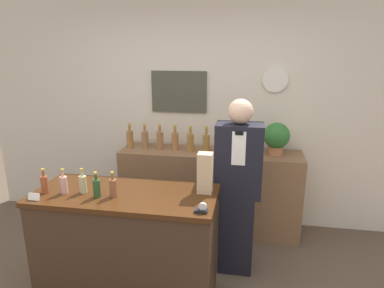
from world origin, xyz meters
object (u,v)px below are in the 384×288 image
shopkeeper (237,189)px  paper_bag (205,173)px  tape_dispenser (202,209)px  potted_plant (277,137)px

shopkeeper → paper_bag: size_ratio=5.08×
paper_bag → tape_dispenser: size_ratio=3.62×
shopkeeper → tape_dispenser: 0.81m
potted_plant → paper_bag: size_ratio=1.08×
shopkeeper → paper_bag: bearing=-120.3°
shopkeeper → tape_dispenser: shopkeeper is taller
shopkeeper → paper_bag: shopkeeper is taller
tape_dispenser → potted_plant: bearing=68.1°
tape_dispenser → shopkeeper: bearing=73.8°
shopkeeper → potted_plant: (0.37, 0.71, 0.33)m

